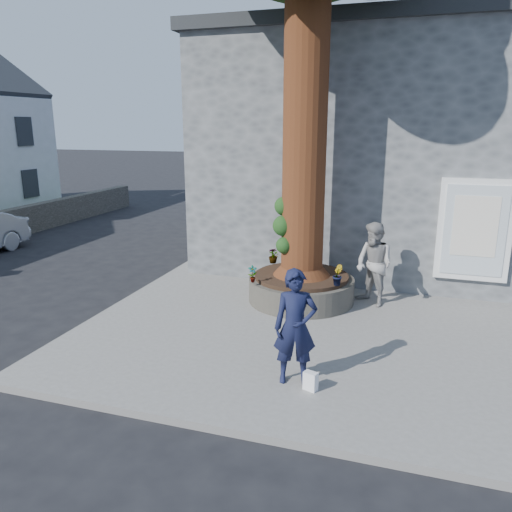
% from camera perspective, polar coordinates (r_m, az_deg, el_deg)
% --- Properties ---
extents(ground, '(120.00, 120.00, 0.00)m').
position_cam_1_polar(ground, '(9.60, -2.27, -9.14)').
color(ground, black).
rests_on(ground, ground).
extents(pavement, '(9.00, 8.00, 0.12)m').
position_cam_1_polar(pavement, '(10.12, 7.78, -7.61)').
color(pavement, slate).
rests_on(pavement, ground).
extents(yellow_line, '(0.10, 30.00, 0.01)m').
position_cam_1_polar(yellow_line, '(11.72, -14.78, -5.10)').
color(yellow_line, yellow).
rests_on(yellow_line, ground).
extents(stone_shop, '(10.30, 8.30, 6.30)m').
position_cam_1_polar(stone_shop, '(15.46, 16.07, 11.53)').
color(stone_shop, '#505356').
rests_on(stone_shop, ground).
extents(planter, '(2.30, 2.30, 0.60)m').
position_cam_1_polar(planter, '(11.04, 5.18, -3.64)').
color(planter, black).
rests_on(planter, pavement).
extents(man, '(0.73, 0.58, 1.76)m').
position_cam_1_polar(man, '(7.46, 4.51, -8.09)').
color(man, black).
rests_on(man, pavement).
extents(woman, '(1.10, 1.08, 1.79)m').
position_cam_1_polar(woman, '(10.89, 13.34, -0.93)').
color(woman, '#989592').
rests_on(woman, pavement).
extents(shopping_bag, '(0.23, 0.18, 0.28)m').
position_cam_1_polar(shopping_bag, '(7.56, 6.25, -14.02)').
color(shopping_bag, white).
rests_on(shopping_bag, pavement).
extents(plant_a, '(0.23, 0.20, 0.36)m').
position_cam_1_polar(plant_a, '(10.32, -0.41, -2.07)').
color(plant_a, gray).
rests_on(plant_a, planter).
extents(plant_b, '(0.26, 0.27, 0.42)m').
position_cam_1_polar(plant_b, '(10.27, 9.27, -2.16)').
color(plant_b, gray).
rests_on(plant_b, planter).
extents(plant_c, '(0.27, 0.27, 0.36)m').
position_cam_1_polar(plant_c, '(11.76, 1.96, 0.06)').
color(plant_c, gray).
rests_on(plant_c, planter).
extents(plant_d, '(0.35, 0.35, 0.29)m').
position_cam_1_polar(plant_d, '(11.89, 2.13, 0.06)').
color(plant_d, gray).
rests_on(plant_d, planter).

